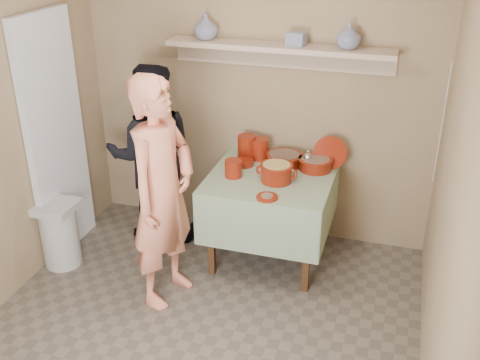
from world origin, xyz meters
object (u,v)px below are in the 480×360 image
(person_helper, at_px, (152,155))
(cazuela_rice, at_px, (276,171))
(serving_table, at_px, (271,189))
(trash_bin, at_px, (60,233))
(person_cook, at_px, (163,193))

(person_helper, height_order, cazuela_rice, person_helper)
(person_helper, xyz_separation_m, serving_table, (1.06, -0.05, -0.14))
(person_helper, height_order, trash_bin, person_helper)
(person_helper, height_order, serving_table, person_helper)
(person_cook, bearing_deg, serving_table, -28.88)
(person_cook, relative_size, cazuela_rice, 5.22)
(person_helper, relative_size, trash_bin, 2.80)
(person_helper, bearing_deg, trash_bin, 25.91)
(person_cook, bearing_deg, person_helper, 41.70)
(person_cook, relative_size, serving_table, 1.77)
(person_cook, xyz_separation_m, cazuela_rice, (0.67, 0.63, -0.01))
(person_cook, bearing_deg, cazuela_rice, -35.55)
(person_cook, relative_size, person_helper, 1.10)
(person_helper, relative_size, serving_table, 1.61)
(person_helper, bearing_deg, cazuela_rice, 149.54)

